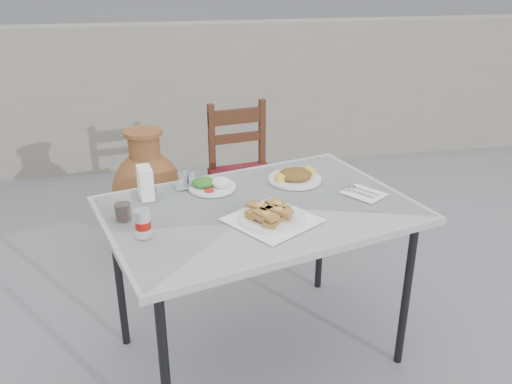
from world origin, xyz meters
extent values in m
plane|color=slate|center=(0.00, 0.00, 0.00)|extent=(80.00, 80.00, 0.00)
cylinder|color=black|center=(-0.56, -0.55, 0.36)|extent=(0.04, 0.04, 0.71)
cylinder|color=black|center=(0.48, -0.26, 0.36)|extent=(0.04, 0.04, 0.71)
cylinder|color=black|center=(-0.75, 0.10, 0.36)|extent=(0.04, 0.04, 0.71)
cylinder|color=black|center=(0.30, 0.40, 0.36)|extent=(0.04, 0.04, 0.71)
cube|color=white|center=(-0.13, -0.08, 0.74)|extent=(1.43, 1.15, 0.03)
cube|color=white|center=(-0.13, -0.08, 0.75)|extent=(1.38, 1.10, 0.01)
cube|color=white|center=(-0.11, -0.22, 0.76)|extent=(0.42, 0.42, 0.00)
cylinder|color=white|center=(-0.11, -0.22, 0.77)|extent=(0.27, 0.27, 0.01)
cylinder|color=white|center=(-0.11, -0.22, 0.76)|extent=(0.27, 0.27, 0.01)
cylinder|color=white|center=(-0.30, 0.14, 0.76)|extent=(0.21, 0.21, 0.01)
ellipsoid|color=white|center=(-0.26, 0.13, 0.79)|extent=(0.09, 0.09, 0.05)
ellipsoid|color=#1F621C|center=(-0.34, 0.15, 0.78)|extent=(0.11, 0.10, 0.04)
cylinder|color=red|center=(-0.32, 0.08, 0.77)|extent=(0.04, 0.04, 0.01)
cylinder|color=white|center=(0.08, 0.16, 0.76)|extent=(0.24, 0.24, 0.01)
ellipsoid|color=#366F1B|center=(0.08, 0.16, 0.79)|extent=(0.16, 0.15, 0.05)
cylinder|color=yellow|center=(0.00, 0.13, 0.79)|extent=(0.05, 0.05, 0.04)
cylinder|color=yellow|center=(0.16, 0.18, 0.79)|extent=(0.05, 0.05, 0.04)
cylinder|color=white|center=(-0.60, -0.26, 0.81)|extent=(0.06, 0.06, 0.11)
cylinder|color=#B0110C|center=(-0.60, -0.26, 0.81)|extent=(0.06, 0.06, 0.03)
cylinder|color=silver|center=(-0.60, -0.26, 0.86)|extent=(0.05, 0.05, 0.00)
cylinder|color=white|center=(-0.68, -0.10, 0.81)|extent=(0.07, 0.07, 0.10)
cylinder|color=black|center=(-0.68, -0.10, 0.79)|extent=(0.06, 0.06, 0.06)
cube|color=white|center=(-0.59, 0.10, 0.82)|extent=(0.07, 0.12, 0.13)
cube|color=blue|center=(-0.56, 0.10, 0.81)|extent=(0.03, 0.06, 0.08)
cube|color=silver|center=(-0.41, 0.18, 0.76)|extent=(0.11, 0.09, 0.01)
cylinder|color=white|center=(-0.44, 0.16, 0.80)|extent=(0.02, 0.02, 0.06)
cylinder|color=white|center=(-0.39, 0.16, 0.80)|extent=(0.02, 0.02, 0.06)
cylinder|color=silver|center=(-0.41, 0.20, 0.79)|extent=(0.03, 0.03, 0.05)
cube|color=white|center=(0.34, -0.04, 0.76)|extent=(0.21, 0.22, 0.00)
cube|color=silver|center=(0.32, -0.05, 0.76)|extent=(0.09, 0.12, 0.00)
ellipsoid|color=silver|center=(0.28, 0.01, 0.77)|extent=(0.03, 0.04, 0.01)
cube|color=silver|center=(0.35, -0.03, 0.76)|extent=(0.08, 0.11, 0.00)
cube|color=silver|center=(0.31, 0.03, 0.76)|extent=(0.04, 0.04, 0.00)
cube|color=#3D2010|center=(-0.14, 0.80, 0.21)|extent=(0.04, 0.04, 0.42)
cube|color=#3D2010|center=(0.18, 0.85, 0.21)|extent=(0.04, 0.04, 0.42)
cube|color=#3D2010|center=(-0.20, 1.12, 0.21)|extent=(0.04, 0.04, 0.42)
cube|color=#3D2010|center=(0.13, 1.18, 0.21)|extent=(0.04, 0.04, 0.42)
cube|color=maroon|center=(-0.01, 0.99, 0.44)|extent=(0.45, 0.45, 0.05)
cube|color=#3D2010|center=(-0.20, 1.12, 0.65)|extent=(0.04, 0.04, 0.46)
cube|color=#3D2010|center=(0.13, 1.18, 0.65)|extent=(0.04, 0.04, 0.46)
cube|color=#3D2010|center=(-0.04, 1.15, 0.79)|extent=(0.37, 0.09, 0.09)
cube|color=#3D2010|center=(-0.04, 1.15, 0.65)|extent=(0.37, 0.09, 0.06)
cylinder|color=brown|center=(-0.61, 1.04, 0.04)|extent=(0.33, 0.33, 0.08)
ellipsoid|color=brown|center=(-0.61, 1.04, 0.36)|extent=(0.43, 0.43, 0.54)
cylinder|color=beige|center=(-0.61, 1.04, 0.36)|extent=(0.44, 0.44, 0.06)
cylinder|color=brown|center=(-0.61, 1.04, 0.66)|extent=(0.19, 0.19, 0.17)
cylinder|color=brown|center=(-0.61, 1.04, 0.75)|extent=(0.23, 0.23, 0.03)
cube|color=gray|center=(0.00, 2.50, 0.60)|extent=(6.00, 0.25, 1.20)
camera|label=1|loc=(-0.52, -2.07, 1.71)|focal=38.00mm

